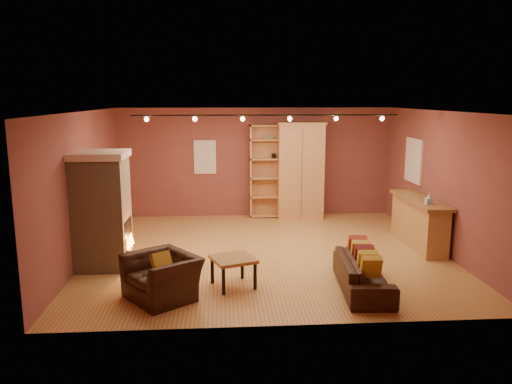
{
  "coord_description": "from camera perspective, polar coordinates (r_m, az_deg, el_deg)",
  "views": [
    {
      "loc": [
        -0.89,
        -9.54,
        3.07
      ],
      "look_at": [
        -0.2,
        0.2,
        1.2
      ],
      "focal_mm": 35.0,
      "sensor_mm": 36.0,
      "label": 1
    }
  ],
  "objects": [
    {
      "name": "bar_counter",
      "position": [
        10.92,
        18.1,
        -3.26
      ],
      "size": [
        0.57,
        2.11,
        1.01
      ],
      "color": "tan",
      "rests_on": "floor"
    },
    {
      "name": "back_window",
      "position": [
        12.87,
        -5.86,
        3.99
      ],
      "size": [
        0.56,
        0.04,
        0.86
      ],
      "primitive_type": "cube",
      "color": "silver",
      "rests_on": "back_wall"
    },
    {
      "name": "left_wall",
      "position": [
        10.04,
        -19.06,
        0.65
      ],
      "size": [
        0.02,
        6.5,
        2.8
      ],
      "primitive_type": "cube",
      "color": "brown",
      "rests_on": "floor"
    },
    {
      "name": "coffee_table",
      "position": [
        8.23,
        -2.62,
        -7.96
      ],
      "size": [
        0.83,
        0.83,
        0.49
      ],
      "rotation": [
        0.0,
        0.0,
        0.35
      ],
      "color": "olive",
      "rests_on": "floor"
    },
    {
      "name": "right_wall",
      "position": [
        10.64,
        20.39,
        1.11
      ],
      "size": [
        0.02,
        6.5,
        2.8
      ],
      "primitive_type": "cube",
      "color": "brown",
      "rests_on": "floor"
    },
    {
      "name": "back_wall",
      "position": [
        12.93,
        -0.07,
        3.41
      ],
      "size": [
        7.0,
        0.02,
        2.8
      ],
      "primitive_type": "cube",
      "color": "brown",
      "rests_on": "floor"
    },
    {
      "name": "armoire",
      "position": [
        12.78,
        5.06,
        2.5
      ],
      "size": [
        1.2,
        0.68,
        2.45
      ],
      "color": "tan",
      "rests_on": "floor"
    },
    {
      "name": "floor",
      "position": [
        10.06,
        1.23,
        -6.93
      ],
      "size": [
        7.0,
        7.0,
        0.0
      ],
      "primitive_type": "plane",
      "color": "#A4743A",
      "rests_on": "ground"
    },
    {
      "name": "tissue_box",
      "position": [
        10.29,
        19.15,
        -0.83
      ],
      "size": [
        0.11,
        0.11,
        0.21
      ],
      "rotation": [
        0.0,
        0.0,
        0.0
      ],
      "color": "#89BDDB",
      "rests_on": "bar_counter"
    },
    {
      "name": "bookcase",
      "position": [
        12.86,
        1.43,
        2.5
      ],
      "size": [
        0.97,
        0.38,
        2.38
      ],
      "color": "tan",
      "rests_on": "floor"
    },
    {
      "name": "right_window",
      "position": [
        11.86,
        17.58,
        3.45
      ],
      "size": [
        0.05,
        0.9,
        1.0
      ],
      "primitive_type": "cube",
      "color": "silver",
      "rests_on": "right_wall"
    },
    {
      "name": "loveseat",
      "position": [
        8.28,
        12.14,
        -8.44
      ],
      "size": [
        0.68,
        1.85,
        0.76
      ],
      "rotation": [
        0.0,
        0.0,
        1.49
      ],
      "color": "black",
      "rests_on": "floor"
    },
    {
      "name": "armchair",
      "position": [
        7.88,
        -10.7,
        -8.71
      ],
      "size": [
        1.18,
        1.25,
        0.92
      ],
      "rotation": [
        0.0,
        0.0,
        -0.92
      ],
      "color": "black",
      "rests_on": "floor"
    },
    {
      "name": "fireplace",
      "position": [
        9.42,
        -17.17,
        -1.98
      ],
      "size": [
        1.01,
        0.98,
        2.12
      ],
      "color": "tan",
      "rests_on": "floor"
    },
    {
      "name": "ceiling",
      "position": [
        9.59,
        1.29,
        9.21
      ],
      "size": [
        7.0,
        7.0,
        0.0
      ],
      "primitive_type": "plane",
      "rotation": [
        3.14,
        0.0,
        0.0
      ],
      "color": "brown",
      "rests_on": "back_wall"
    },
    {
      "name": "track_rail",
      "position": [
        9.79,
        1.18,
        8.58
      ],
      "size": [
        5.2,
        0.09,
        0.13
      ],
      "color": "black",
      "rests_on": "ceiling"
    }
  ]
}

